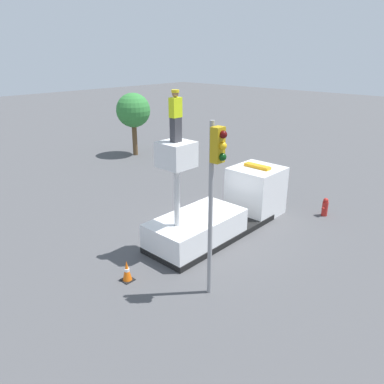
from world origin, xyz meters
name	(u,v)px	position (x,y,z in m)	size (l,w,h in m)	color
ground_plane	(213,235)	(0.00, 0.00, 0.00)	(120.00, 120.00, 0.00)	#4C4C4F
bucket_truck	(225,210)	(0.75, 0.00, 0.92)	(7.31, 2.18, 4.38)	black
worker	(176,116)	(-2.14, 0.00, 5.26)	(0.40, 0.26, 1.75)	#38383D
traffic_light_pole	(215,178)	(-3.21, -2.63, 3.92)	(0.34, 0.57, 5.56)	gray
fire_hydrant	(325,207)	(5.11, -2.59, 0.43)	(0.51, 0.27, 0.88)	#B2231E
traffic_cone_rear	(127,271)	(-4.60, -0.03, 0.36)	(0.40, 0.40, 0.75)	black
tree_left_bg	(133,111)	(6.11, 12.73, 3.27)	(2.47, 2.47, 4.55)	brown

